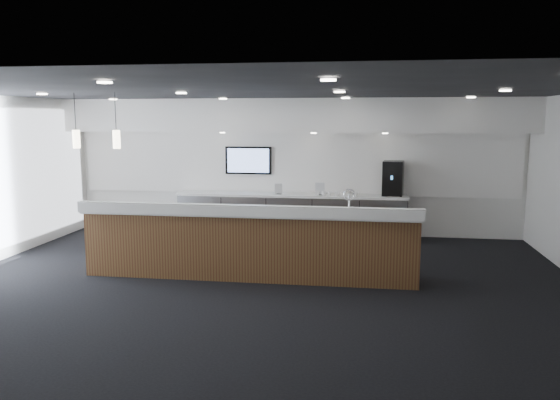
# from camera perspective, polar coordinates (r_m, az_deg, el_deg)

# --- Properties ---
(ground) EXTENTS (10.00, 10.00, 0.00)m
(ground) POSITION_cam_1_polar(r_m,az_deg,el_deg) (8.67, -2.13, -8.85)
(ground) COLOR black
(ground) RESTS_ON ground
(ceiling) EXTENTS (10.00, 8.00, 0.02)m
(ceiling) POSITION_cam_1_polar(r_m,az_deg,el_deg) (8.28, -2.25, 11.38)
(ceiling) COLOR black
(ceiling) RESTS_ON back_wall
(back_wall) EXTENTS (10.00, 0.02, 3.00)m
(back_wall) POSITION_cam_1_polar(r_m,az_deg,el_deg) (12.27, 1.36, 3.44)
(back_wall) COLOR white
(back_wall) RESTS_ON ground
(soffit_bulkhead) EXTENTS (10.00, 0.90, 0.70)m
(soffit_bulkhead) POSITION_cam_1_polar(r_m,az_deg,el_deg) (11.78, 1.09, 8.83)
(soffit_bulkhead) COLOR white
(soffit_bulkhead) RESTS_ON back_wall
(alcove_panel) EXTENTS (9.80, 0.06, 1.40)m
(alcove_panel) POSITION_cam_1_polar(r_m,az_deg,el_deg) (12.23, 1.34, 3.89)
(alcove_panel) COLOR white
(alcove_panel) RESTS_ON back_wall
(back_credenza) EXTENTS (5.06, 0.66, 0.95)m
(back_credenza) POSITION_cam_1_polar(r_m,az_deg,el_deg) (12.05, 1.12, -1.56)
(back_credenza) COLOR gray
(back_credenza) RESTS_ON ground
(wall_tv) EXTENTS (1.05, 0.08, 0.62)m
(wall_tv) POSITION_cam_1_polar(r_m,az_deg,el_deg) (12.33, -3.32, 4.15)
(wall_tv) COLOR black
(wall_tv) RESTS_ON back_wall
(pendant_left) EXTENTS (0.12, 0.12, 0.30)m
(pendant_left) POSITION_cam_1_polar(r_m,az_deg,el_deg) (9.77, -15.34, 6.25)
(pendant_left) COLOR #FFEEC6
(pendant_left) RESTS_ON ceiling
(pendant_right) EXTENTS (0.12, 0.12, 0.30)m
(pendant_right) POSITION_cam_1_polar(r_m,az_deg,el_deg) (10.07, -19.00, 6.15)
(pendant_right) COLOR #FFEEC6
(pendant_right) RESTS_ON ceiling
(ceiling_can_lights) EXTENTS (7.00, 5.00, 0.02)m
(ceiling_can_lights) POSITION_cam_1_polar(r_m,az_deg,el_deg) (8.28, -2.25, 11.17)
(ceiling_can_lights) COLOR white
(ceiling_can_lights) RESTS_ON ceiling
(service_counter) EXTENTS (5.48, 0.92, 1.49)m
(service_counter) POSITION_cam_1_polar(r_m,az_deg,el_deg) (8.98, -3.19, -4.43)
(service_counter) COLOR #4F2B1A
(service_counter) RESTS_ON ground
(coffee_machine) EXTENTS (0.48, 0.58, 0.74)m
(coffee_machine) POSITION_cam_1_polar(r_m,az_deg,el_deg) (11.92, 11.73, 2.23)
(coffee_machine) COLOR black
(coffee_machine) RESTS_ON back_credenza
(info_sign_left) EXTENTS (0.17, 0.06, 0.23)m
(info_sign_left) POSITION_cam_1_polar(r_m,az_deg,el_deg) (11.91, -0.17, 1.18)
(info_sign_left) COLOR silver
(info_sign_left) RESTS_ON back_credenza
(info_sign_right) EXTENTS (0.20, 0.03, 0.27)m
(info_sign_right) POSITION_cam_1_polar(r_m,az_deg,el_deg) (11.80, 4.19, 1.18)
(info_sign_right) COLOR silver
(info_sign_right) RESTS_ON back_credenza
(cup_0) EXTENTS (0.09, 0.09, 0.09)m
(cup_0) POSITION_cam_1_polar(r_m,az_deg,el_deg) (11.73, 8.01, 0.64)
(cup_0) COLOR white
(cup_0) RESTS_ON back_credenza
(cup_1) EXTENTS (0.13, 0.13, 0.09)m
(cup_1) POSITION_cam_1_polar(r_m,az_deg,el_deg) (11.73, 7.33, 0.65)
(cup_1) COLOR white
(cup_1) RESTS_ON back_credenza
(cup_2) EXTENTS (0.12, 0.12, 0.09)m
(cup_2) POSITION_cam_1_polar(r_m,az_deg,el_deg) (11.74, 6.65, 0.67)
(cup_2) COLOR white
(cup_2) RESTS_ON back_credenza
(cup_3) EXTENTS (0.12, 0.12, 0.09)m
(cup_3) POSITION_cam_1_polar(r_m,az_deg,el_deg) (11.74, 5.96, 0.68)
(cup_3) COLOR white
(cup_3) RESTS_ON back_credenza
(cup_4) EXTENTS (0.13, 0.13, 0.09)m
(cup_4) POSITION_cam_1_polar(r_m,az_deg,el_deg) (11.75, 5.28, 0.70)
(cup_4) COLOR white
(cup_4) RESTS_ON back_credenza
(cup_5) EXTENTS (0.10, 0.10, 0.09)m
(cup_5) POSITION_cam_1_polar(r_m,az_deg,el_deg) (11.76, 4.60, 0.71)
(cup_5) COLOR white
(cup_5) RESTS_ON back_credenza
(cup_6) EXTENTS (0.13, 0.13, 0.09)m
(cup_6) POSITION_cam_1_polar(r_m,az_deg,el_deg) (11.77, 3.92, 0.73)
(cup_6) COLOR white
(cup_6) RESTS_ON back_credenza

